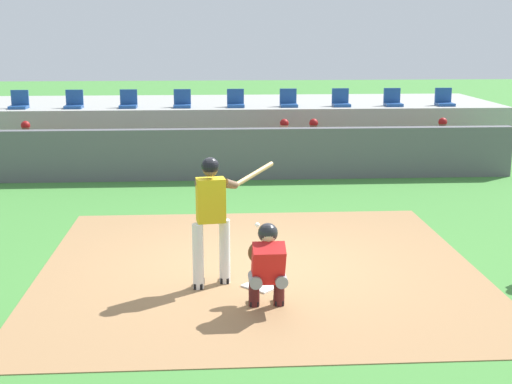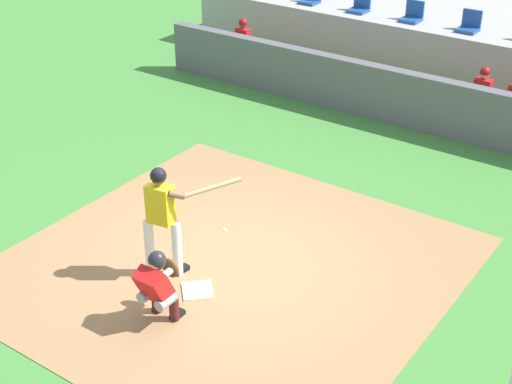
{
  "view_description": "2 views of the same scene",
  "coord_description": "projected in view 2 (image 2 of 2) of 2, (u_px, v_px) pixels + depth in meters",
  "views": [
    {
      "loc": [
        -0.69,
        -10.06,
        3.46
      ],
      "look_at": [
        0.0,
        0.7,
        1.0
      ],
      "focal_mm": 50.12,
      "sensor_mm": 36.0,
      "label": 1
    },
    {
      "loc": [
        5.91,
        -7.7,
        6.67
      ],
      "look_at": [
        0.0,
        0.7,
        1.0
      ],
      "focal_mm": 53.12,
      "sensor_mm": 36.0,
      "label": 2
    }
  ],
  "objects": [
    {
      "name": "ground_plane",
      "position": [
        230.0,
        266.0,
        11.71
      ],
      "size": [
        80.0,
        80.0,
        0.0
      ],
      "primitive_type": "plane",
      "color": "#428438"
    },
    {
      "name": "dirt_infield",
      "position": [
        230.0,
        266.0,
        11.71
      ],
      "size": [
        6.4,
        6.4,
        0.01
      ],
      "primitive_type": "cube",
      "color": "#9E754C",
      "rests_on": "ground"
    },
    {
      "name": "home_plate",
      "position": [
        197.0,
        290.0,
        11.12
      ],
      "size": [
        0.62,
        0.62,
        0.02
      ],
      "primitive_type": "cube",
      "rotation": [
        0.0,
        0.0,
        0.79
      ],
      "color": "white",
      "rests_on": "dirt_infield"
    },
    {
      "name": "batter_at_plate",
      "position": [
        163.0,
        215.0,
        11.05
      ],
      "size": [
        1.17,
        0.97,
        1.8
      ],
      "color": "silver",
      "rests_on": "ground"
    },
    {
      "name": "catcher_crouched",
      "position": [
        159.0,
        283.0,
        10.28
      ],
      "size": [
        0.49,
        1.88,
        1.13
      ],
      "color": "gray",
      "rests_on": "ground"
    },
    {
      "name": "dugout_wall",
      "position": [
        413.0,
        101.0,
        16.07
      ],
      "size": [
        13.0,
        0.3,
        1.2
      ],
      "primitive_type": "cube",
      "color": "#59595E",
      "rests_on": "ground"
    },
    {
      "name": "dugout_bench",
      "position": [
        430.0,
        102.0,
        16.97
      ],
      "size": [
        11.8,
        0.44,
        0.45
      ],
      "primitive_type": "cube",
      "color": "olive",
      "rests_on": "ground"
    },
    {
      "name": "dugout_player_0",
      "position": [
        240.0,
        44.0,
        19.24
      ],
      "size": [
        0.49,
        0.7,
        1.3
      ],
      "color": "#939399",
      "rests_on": "ground"
    },
    {
      "name": "dugout_player_1",
      "position": [
        479.0,
        97.0,
        16.07
      ],
      "size": [
        0.49,
        0.7,
        1.3
      ],
      "color": "#939399",
      "rests_on": "ground"
    },
    {
      "name": "stands_platform",
      "position": [
        487.0,
        43.0,
        19.17
      ],
      "size": [
        15.0,
        4.4,
        1.4
      ],
      "primitive_type": "cube",
      "color": "#9E9E99",
      "rests_on": "ground"
    },
    {
      "name": "stadium_seat_2",
      "position": [
        360.0,
        6.0,
        19.14
      ],
      "size": [
        0.46,
        0.46,
        0.48
      ],
      "color": "#1E478C",
      "rests_on": "stands_platform"
    },
    {
      "name": "stadium_seat_3",
      "position": [
        412.0,
        15.0,
        18.41
      ],
      "size": [
        0.46,
        0.46,
        0.48
      ],
      "color": "#1E478C",
      "rests_on": "stands_platform"
    },
    {
      "name": "stadium_seat_4",
      "position": [
        469.0,
        25.0,
        17.68
      ],
      "size": [
        0.46,
        0.46,
        0.48
      ],
      "color": "#1E478C",
      "rests_on": "stands_platform"
    }
  ]
}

